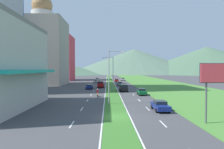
{
  "coord_description": "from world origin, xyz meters",
  "views": [
    {
      "loc": [
        -1.1,
        -24.95,
        6.12
      ],
      "look_at": [
        0.24,
        36.96,
        4.48
      ],
      "focal_mm": 31.49,
      "sensor_mm": 36.0,
      "label": 1
    }
  ],
  "objects_px": {
    "motorcycle_rider": "(98,93)",
    "car_5": "(89,87)",
    "car_6": "(97,79)",
    "car_1": "(120,84)",
    "street_lamp_mid": "(112,70)",
    "car_2": "(160,106)",
    "car_7": "(142,92)",
    "car_0": "(117,80)",
    "car_4": "(96,81)",
    "pickup_truck_1": "(101,85)",
    "street_lamp_near": "(111,73)",
    "car_3": "(123,79)",
    "billboard_roadside": "(221,77)",
    "pickup_truck_0": "(124,88)"
  },
  "relations": [
    {
      "from": "car_5",
      "to": "street_lamp_mid",
      "type": "bearing_deg",
      "value": -79.39
    },
    {
      "from": "street_lamp_mid",
      "to": "car_2",
      "type": "xyz_separation_m",
      "value": [
        6.47,
        -33.5,
        -5.04
      ]
    },
    {
      "from": "car_4",
      "to": "pickup_truck_0",
      "type": "relative_size",
      "value": 0.84
    },
    {
      "from": "car_3",
      "to": "pickup_truck_0",
      "type": "xyz_separation_m",
      "value": [
        -3.73,
        -51.76,
        0.22
      ]
    },
    {
      "from": "car_6",
      "to": "motorcycle_rider",
      "type": "distance_m",
      "value": 62.21
    },
    {
      "from": "car_0",
      "to": "car_3",
      "type": "bearing_deg",
      "value": 158.8
    },
    {
      "from": "street_lamp_mid",
      "to": "car_2",
      "type": "bearing_deg",
      "value": -79.07
    },
    {
      "from": "street_lamp_near",
      "to": "car_7",
      "type": "xyz_separation_m",
      "value": [
        7.61,
        12.11,
        -4.62
      ]
    },
    {
      "from": "car_6",
      "to": "car_7",
      "type": "relative_size",
      "value": 1.04
    },
    {
      "from": "street_lamp_near",
      "to": "car_3",
      "type": "relative_size",
      "value": 2.19
    },
    {
      "from": "car_4",
      "to": "street_lamp_near",
      "type": "bearing_deg",
      "value": -174.05
    },
    {
      "from": "billboard_roadside",
      "to": "car_0",
      "type": "bearing_deg",
      "value": 96.4
    },
    {
      "from": "car_7",
      "to": "pickup_truck_0",
      "type": "xyz_separation_m",
      "value": [
        -3.68,
        7.68,
        0.2
      ]
    },
    {
      "from": "billboard_roadside",
      "to": "car_3",
      "type": "xyz_separation_m",
      "value": [
        -4.52,
        84.28,
        -4.48
      ]
    },
    {
      "from": "pickup_truck_1",
      "to": "street_lamp_mid",
      "type": "bearing_deg",
      "value": -136.84
    },
    {
      "from": "street_lamp_mid",
      "to": "motorcycle_rider",
      "type": "height_order",
      "value": "street_lamp_mid"
    },
    {
      "from": "street_lamp_near",
      "to": "car_7",
      "type": "bearing_deg",
      "value": 57.87
    },
    {
      "from": "billboard_roadside",
      "to": "car_6",
      "type": "relative_size",
      "value": 1.54
    },
    {
      "from": "car_2",
      "to": "car_7",
      "type": "xyz_separation_m",
      "value": [
        0.32,
        17.73,
        0.03
      ]
    },
    {
      "from": "car_6",
      "to": "pickup_truck_1",
      "type": "xyz_separation_m",
      "value": [
        3.22,
        -39.51,
        0.2
      ]
    },
    {
      "from": "street_lamp_mid",
      "to": "car_1",
      "type": "distance_m",
      "value": 12.04
    },
    {
      "from": "car_0",
      "to": "car_4",
      "type": "xyz_separation_m",
      "value": [
        -9.86,
        -3.82,
        -0.04
      ]
    },
    {
      "from": "street_lamp_near",
      "to": "car_4",
      "type": "bearing_deg",
      "value": 95.95
    },
    {
      "from": "car_3",
      "to": "car_6",
      "type": "distance_m",
      "value": 13.75
    },
    {
      "from": "street_lamp_near",
      "to": "car_2",
      "type": "relative_size",
      "value": 2.04
    },
    {
      "from": "car_7",
      "to": "pickup_truck_1",
      "type": "xyz_separation_m",
      "value": [
        -10.48,
        19.71,
        0.2
      ]
    },
    {
      "from": "car_3",
      "to": "motorcycle_rider",
      "type": "xyz_separation_m",
      "value": [
        -10.41,
        -62.34,
        -0.02
      ]
    },
    {
      "from": "car_5",
      "to": "car_6",
      "type": "relative_size",
      "value": 1.06
    },
    {
      "from": "car_5",
      "to": "pickup_truck_1",
      "type": "distance_m",
      "value": 6.24
    },
    {
      "from": "street_lamp_mid",
      "to": "car_3",
      "type": "distance_m",
      "value": 44.48
    },
    {
      "from": "car_7",
      "to": "car_6",
      "type": "bearing_deg",
      "value": -166.97
    },
    {
      "from": "car_5",
      "to": "car_6",
      "type": "distance_m",
      "value": 44.77
    },
    {
      "from": "car_2",
      "to": "motorcycle_rider",
      "type": "bearing_deg",
      "value": -145.89
    },
    {
      "from": "car_2",
      "to": "car_5",
      "type": "relative_size",
      "value": 0.98
    },
    {
      "from": "street_lamp_near",
      "to": "car_4",
      "type": "xyz_separation_m",
      "value": [
        -6.03,
        57.87,
        -4.69
      ]
    },
    {
      "from": "billboard_roadside",
      "to": "motorcycle_rider",
      "type": "height_order",
      "value": "billboard_roadside"
    },
    {
      "from": "street_lamp_near",
      "to": "car_5",
      "type": "bearing_deg",
      "value": 103.19
    },
    {
      "from": "street_lamp_near",
      "to": "car_1",
      "type": "xyz_separation_m",
      "value": [
        3.94,
        38.36,
        -4.66
      ]
    },
    {
      "from": "car_0",
      "to": "car_3",
      "type": "distance_m",
      "value": 10.58
    },
    {
      "from": "billboard_roadside",
      "to": "car_2",
      "type": "relative_size",
      "value": 1.48
    },
    {
      "from": "motorcycle_rider",
      "to": "car_5",
      "type": "bearing_deg",
      "value": 11.32
    },
    {
      "from": "pickup_truck_1",
      "to": "car_7",
      "type": "bearing_deg",
      "value": -152.0
    },
    {
      "from": "car_0",
      "to": "motorcycle_rider",
      "type": "xyz_separation_m",
      "value": [
        -6.58,
        -52.48,
        -0.01
      ]
    },
    {
      "from": "car_0",
      "to": "car_4",
      "type": "bearing_deg",
      "value": -68.84
    },
    {
      "from": "street_lamp_mid",
      "to": "motorcycle_rider",
      "type": "distance_m",
      "value": 19.67
    },
    {
      "from": "car_6",
      "to": "car_1",
      "type": "bearing_deg",
      "value": -163.07
    },
    {
      "from": "car_1",
      "to": "car_6",
      "type": "bearing_deg",
      "value": -163.07
    },
    {
      "from": "street_lamp_near",
      "to": "billboard_roadside",
      "type": "relative_size",
      "value": 1.38
    },
    {
      "from": "car_2",
      "to": "car_7",
      "type": "relative_size",
      "value": 1.09
    },
    {
      "from": "street_lamp_mid",
      "to": "pickup_truck_0",
      "type": "distance_m",
      "value": 9.91
    }
  ]
}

